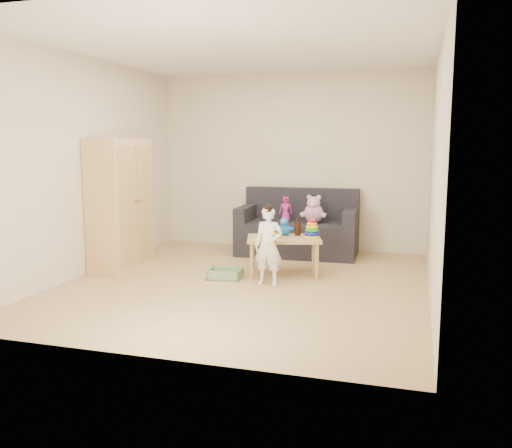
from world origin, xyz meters
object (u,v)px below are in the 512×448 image
(sofa, at_px, (297,238))
(play_table, at_px, (284,256))
(wardrobe, at_px, (120,204))
(toddler, at_px, (268,247))

(sofa, bearing_deg, play_table, -87.13)
(wardrobe, bearing_deg, play_table, 6.03)
(wardrobe, relative_size, sofa, 0.98)
(sofa, relative_size, play_table, 1.92)
(wardrobe, height_order, sofa, wardrobe)
(wardrobe, relative_size, play_table, 1.88)
(wardrobe, distance_m, sofa, 2.51)
(wardrobe, bearing_deg, toddler, -7.65)
(sofa, bearing_deg, toddler, -90.35)
(wardrobe, height_order, play_table, wardrobe)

